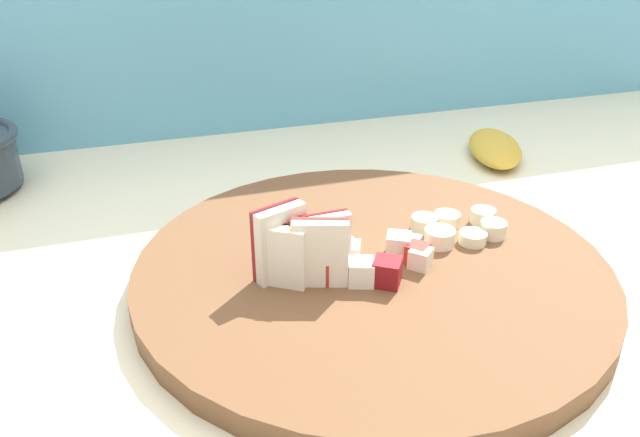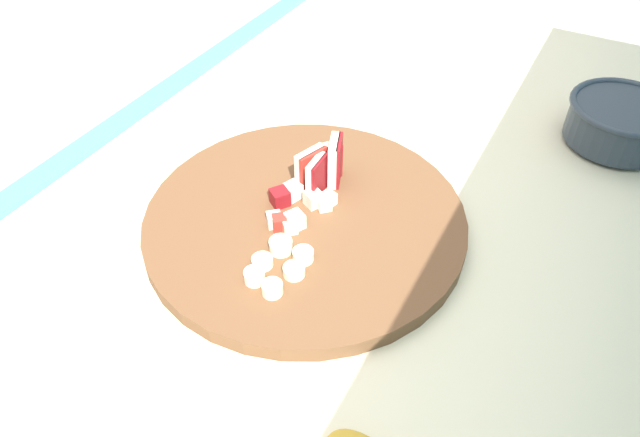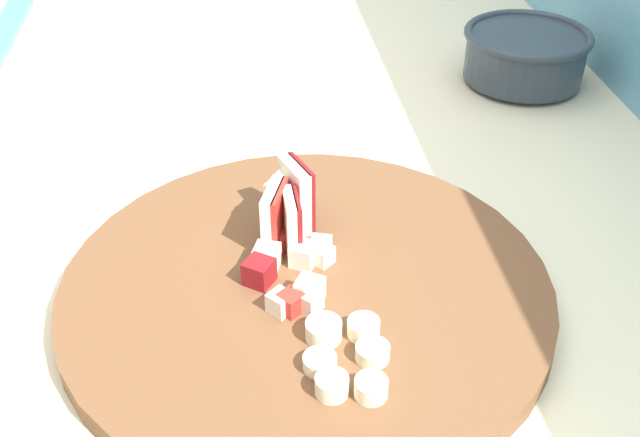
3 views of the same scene
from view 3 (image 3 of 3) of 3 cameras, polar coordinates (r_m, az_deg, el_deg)
cutting_board at (r=0.63m, az=-1.04°, el=-5.31°), size 0.40×0.40×0.02m
apple_wedge_fan at (r=0.66m, az=-2.44°, el=0.82°), size 0.08×0.05×0.06m
apple_dice_pile at (r=0.62m, az=-2.18°, el=-3.76°), size 0.11×0.08×0.02m
banana_slice_rows at (r=0.55m, az=1.92°, el=-10.06°), size 0.08×0.06×0.01m
ceramic_bowl at (r=1.00m, az=14.98°, el=11.73°), size 0.16×0.16×0.07m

